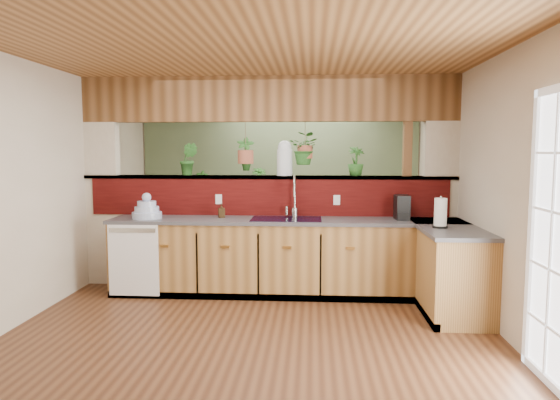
# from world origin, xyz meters

# --- Properties ---
(ground) EXTENTS (4.60, 7.00, 0.01)m
(ground) POSITION_xyz_m (0.00, 0.00, 0.00)
(ground) COLOR #4C2B17
(ground) RESTS_ON ground
(ceiling) EXTENTS (4.60, 7.00, 0.01)m
(ceiling) POSITION_xyz_m (0.00, 0.00, 2.60)
(ceiling) COLOR brown
(ceiling) RESTS_ON ground
(wall_back) EXTENTS (4.60, 0.02, 2.60)m
(wall_back) POSITION_xyz_m (0.00, 3.50, 1.30)
(wall_back) COLOR beige
(wall_back) RESTS_ON ground
(wall_front) EXTENTS (4.60, 0.02, 2.60)m
(wall_front) POSITION_xyz_m (0.00, -3.50, 1.30)
(wall_front) COLOR beige
(wall_front) RESTS_ON ground
(wall_left) EXTENTS (0.02, 7.00, 2.60)m
(wall_left) POSITION_xyz_m (-2.30, 0.00, 1.30)
(wall_left) COLOR beige
(wall_left) RESTS_ON ground
(wall_right) EXTENTS (0.02, 7.00, 2.60)m
(wall_right) POSITION_xyz_m (2.30, 0.00, 1.30)
(wall_right) COLOR beige
(wall_right) RESTS_ON ground
(pass_through_partition) EXTENTS (4.60, 0.21, 2.60)m
(pass_through_partition) POSITION_xyz_m (0.03, 1.35, 1.19)
(pass_through_partition) COLOR beige
(pass_through_partition) RESTS_ON ground
(pass_through_ledge) EXTENTS (4.60, 0.21, 0.04)m
(pass_through_ledge) POSITION_xyz_m (0.00, 1.35, 1.37)
(pass_through_ledge) COLOR brown
(pass_through_ledge) RESTS_ON ground
(header_beam) EXTENTS (4.60, 0.15, 0.55)m
(header_beam) POSITION_xyz_m (0.00, 1.35, 2.33)
(header_beam) COLOR brown
(header_beam) RESTS_ON ground
(sage_backwall) EXTENTS (4.55, 0.02, 2.55)m
(sage_backwall) POSITION_xyz_m (0.00, 3.48, 1.30)
(sage_backwall) COLOR #5D734E
(sage_backwall) RESTS_ON ground
(countertop) EXTENTS (4.14, 1.52, 0.90)m
(countertop) POSITION_xyz_m (0.84, 0.87, 0.45)
(countertop) COLOR olive
(countertop) RESTS_ON ground
(dishwasher) EXTENTS (0.58, 0.03, 0.82)m
(dishwasher) POSITION_xyz_m (-1.48, 0.66, 0.46)
(dishwasher) COLOR white
(dishwasher) RESTS_ON ground
(navy_sink) EXTENTS (0.82, 0.50, 0.18)m
(navy_sink) POSITION_xyz_m (0.25, 0.98, 0.82)
(navy_sink) COLOR black
(navy_sink) RESTS_ON countertop
(faucet) EXTENTS (0.23, 0.22, 0.51)m
(faucet) POSITION_xyz_m (0.34, 1.13, 1.18)
(faucet) COLOR #B7B7B2
(faucet) RESTS_ON countertop
(dish_stack) EXTENTS (0.35, 0.35, 0.30)m
(dish_stack) POSITION_xyz_m (-1.39, 0.91, 0.99)
(dish_stack) COLOR #A5B5D6
(dish_stack) RESTS_ON countertop
(soap_dispenser) EXTENTS (0.10, 0.10, 0.17)m
(soap_dispenser) POSITION_xyz_m (-0.53, 1.04, 0.98)
(soap_dispenser) COLOR #372614
(soap_dispenser) RESTS_ON countertop
(coffee_maker) EXTENTS (0.15, 0.26, 0.28)m
(coffee_maker) POSITION_xyz_m (1.59, 1.01, 1.03)
(coffee_maker) COLOR black
(coffee_maker) RESTS_ON countertop
(paper_towel) EXTENTS (0.15, 0.15, 0.33)m
(paper_towel) POSITION_xyz_m (1.88, 0.41, 1.05)
(paper_towel) COLOR black
(paper_towel) RESTS_ON countertop
(glass_jar) EXTENTS (0.19, 0.19, 0.43)m
(glass_jar) POSITION_xyz_m (0.21, 1.35, 1.61)
(glass_jar) COLOR silver
(glass_jar) RESTS_ON pass_through_ledge
(ledge_plant_left) EXTENTS (0.22, 0.18, 0.40)m
(ledge_plant_left) POSITION_xyz_m (-0.99, 1.35, 1.59)
(ledge_plant_left) COLOR #23561D
(ledge_plant_left) RESTS_ON pass_through_ledge
(ledge_plant_right) EXTENTS (0.25, 0.25, 0.36)m
(ledge_plant_right) POSITION_xyz_m (1.08, 1.35, 1.57)
(ledge_plant_right) COLOR #23561D
(ledge_plant_right) RESTS_ON pass_through_ledge
(hanging_plant_a) EXTENTS (0.22, 0.19, 0.54)m
(hanging_plant_a) POSITION_xyz_m (-0.28, 1.35, 1.79)
(hanging_plant_a) COLOR brown
(hanging_plant_a) RESTS_ON header_beam
(hanging_plant_b) EXTENTS (0.45, 0.42, 0.52)m
(hanging_plant_b) POSITION_xyz_m (0.46, 1.35, 1.89)
(hanging_plant_b) COLOR brown
(hanging_plant_b) RESTS_ON header_beam
(shelving_console) EXTENTS (1.47, 0.43, 0.97)m
(shelving_console) POSITION_xyz_m (-0.69, 3.25, 0.50)
(shelving_console) COLOR black
(shelving_console) RESTS_ON ground
(shelf_plant_a) EXTENTS (0.23, 0.17, 0.39)m
(shelf_plant_a) POSITION_xyz_m (-1.26, 3.25, 1.18)
(shelf_plant_a) COLOR #23561D
(shelf_plant_a) RESTS_ON shelving_console
(shelf_plant_b) EXTENTS (0.29, 0.29, 0.43)m
(shelf_plant_b) POSITION_xyz_m (-0.32, 3.25, 1.20)
(shelf_plant_b) COLOR #23561D
(shelf_plant_b) RESTS_ON shelving_console
(floor_plant) EXTENTS (0.93, 0.88, 0.81)m
(floor_plant) POSITION_xyz_m (0.47, 2.15, 0.41)
(floor_plant) COLOR #23561D
(floor_plant) RESTS_ON ground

